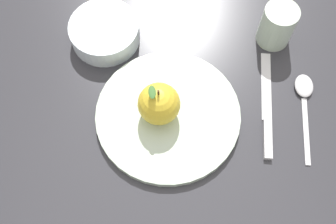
{
  "coord_description": "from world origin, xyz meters",
  "views": [
    {
      "loc": [
        0.07,
        0.3,
        0.66
      ],
      "look_at": [
        0.04,
        0.01,
        0.02
      ],
      "focal_mm": 42.5,
      "sensor_mm": 36.0,
      "label": 1
    }
  ],
  "objects": [
    {
      "name": "ground_plane",
      "position": [
        0.0,
        0.0,
        0.0
      ],
      "size": [
        2.4,
        2.4,
        0.0
      ],
      "primitive_type": "plane",
      "color": "#2D2D33"
    },
    {
      "name": "cup",
      "position": [
        -0.18,
        -0.14,
        0.05
      ],
      "size": [
        0.06,
        0.06,
        0.08
      ],
      "color": "#B2C6B2",
      "rests_on": "ground_plane"
    },
    {
      "name": "side_bowl",
      "position": [
        0.15,
        -0.17,
        0.02
      ],
      "size": [
        0.13,
        0.13,
        0.04
      ],
      "color": "silver",
      "rests_on": "ground_plane"
    },
    {
      "name": "apple",
      "position": [
        0.06,
        0.01,
        0.05
      ],
      "size": [
        0.07,
        0.07,
        0.08
      ],
      "color": "gold",
      "rests_on": "dinner_plate"
    },
    {
      "name": "spoon",
      "position": [
        -0.21,
        -0.01,
        0.01
      ],
      "size": [
        0.05,
        0.18,
        0.01
      ],
      "color": "silver",
      "rests_on": "ground_plane"
    },
    {
      "name": "knife",
      "position": [
        -0.14,
        0.02,
        0.0
      ],
      "size": [
        0.05,
        0.21,
        0.01
      ],
      "color": "silver",
      "rests_on": "ground_plane"
    },
    {
      "name": "dinner_plate",
      "position": [
        0.04,
        0.01,
        0.01
      ],
      "size": [
        0.26,
        0.26,
        0.01
      ],
      "color": "#B2C6B2",
      "rests_on": "ground_plane"
    }
  ]
}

